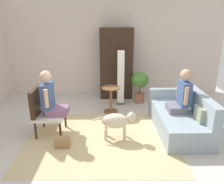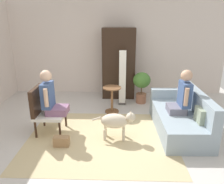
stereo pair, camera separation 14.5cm
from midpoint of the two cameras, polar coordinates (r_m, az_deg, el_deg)
ground_plane at (r=4.59m, az=-0.01°, el=-11.33°), size 7.38×7.38×0.00m
back_wall at (r=6.89m, az=0.79°, el=11.24°), size 6.75×0.12×2.81m
area_rug at (r=4.52m, az=-1.92°, el=-11.78°), size 2.89×2.38×0.01m
couch at (r=4.96m, az=18.07°, el=-6.10°), size 0.96×1.90×0.85m
armchair at (r=4.73m, az=-16.29°, el=-3.88°), size 0.59×0.61×0.97m
person_on_couch at (r=4.74m, az=18.42°, el=-0.76°), size 0.44×0.56×0.89m
person_on_armchair at (r=4.59m, az=-14.58°, el=-1.12°), size 0.50×0.54×0.90m
round_end_table at (r=5.55m, az=0.74°, el=-1.60°), size 0.46×0.46×0.66m
dog at (r=4.36m, az=2.03°, el=-7.46°), size 0.84×0.30×0.58m
potted_plant at (r=6.18m, az=8.26°, el=2.17°), size 0.48×0.48×0.87m
column_lamp at (r=5.99m, az=3.37°, el=3.47°), size 0.20×0.20×1.47m
armoire_cabinet at (r=6.55m, az=2.34°, el=7.34°), size 0.93×0.56×2.02m
handbag at (r=4.33m, az=-11.85°, el=-12.26°), size 0.29×0.14×0.20m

